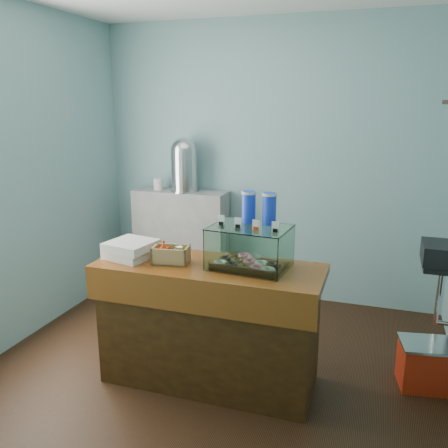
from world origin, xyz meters
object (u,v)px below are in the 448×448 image
(counter, at_px, (209,323))
(red_cooler, at_px, (427,365))
(display_case, at_px, (251,243))
(coffee_urn, at_px, (184,163))

(counter, xyz_separation_m, red_cooler, (1.51, 0.42, -0.29))
(counter, bearing_deg, display_case, 14.61)
(counter, height_order, coffee_urn, coffee_urn)
(red_cooler, bearing_deg, counter, -174.22)
(coffee_urn, height_order, red_cooler, coffee_urn)
(display_case, xyz_separation_m, coffee_urn, (-1.13, 1.48, 0.32))
(red_cooler, bearing_deg, coffee_urn, 144.42)
(counter, relative_size, coffee_urn, 2.88)
(counter, bearing_deg, coffee_urn, 118.38)
(counter, xyz_separation_m, display_case, (0.28, 0.07, 0.61))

